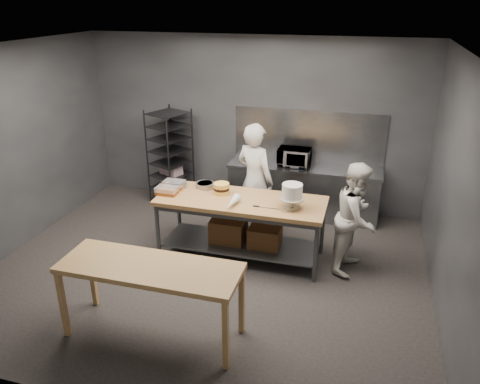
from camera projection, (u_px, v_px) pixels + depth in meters
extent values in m
plane|color=black|center=(208.00, 270.00, 6.62)|extent=(6.00, 6.00, 0.00)
cube|color=#4C4F54|center=(253.00, 123.00, 8.26)|extent=(6.00, 0.04, 3.00)
cube|color=olive|center=(241.00, 201.00, 6.64)|extent=(2.40, 0.90, 0.06)
cube|color=#47494C|center=(241.00, 244.00, 6.91)|extent=(2.25, 0.75, 0.03)
cylinder|color=#47494C|center=(158.00, 232.00, 6.76)|extent=(0.06, 0.06, 0.86)
cylinder|color=#47494C|center=(179.00, 210.00, 7.45)|extent=(0.06, 0.06, 0.86)
cylinder|color=#47494C|center=(316.00, 254.00, 6.19)|extent=(0.06, 0.06, 0.86)
cylinder|color=#47494C|center=(322.00, 228.00, 6.88)|extent=(0.06, 0.06, 0.86)
cube|color=brown|center=(228.00, 230.00, 6.91)|extent=(0.50, 0.40, 0.35)
cube|color=brown|center=(265.00, 236.00, 6.78)|extent=(0.45, 0.38, 0.30)
cube|color=olive|center=(150.00, 268.00, 5.05)|extent=(2.00, 0.70, 0.06)
cube|color=olive|center=(63.00, 304.00, 5.20)|extent=(0.06, 0.06, 0.84)
cube|color=olive|center=(93.00, 275.00, 5.73)|extent=(0.06, 0.06, 0.84)
cube|color=olive|center=(226.00, 335.00, 4.72)|extent=(0.06, 0.06, 0.84)
cube|color=olive|center=(242.00, 301.00, 5.25)|extent=(0.06, 0.06, 0.84)
cube|color=slate|center=(304.00, 168.00, 7.96)|extent=(2.60, 0.60, 0.04)
cube|color=slate|center=(303.00, 192.00, 8.14)|extent=(2.56, 0.56, 0.86)
cube|color=slate|center=(308.00, 136.00, 8.05)|extent=(2.60, 0.02, 0.90)
cube|color=black|center=(170.00, 157.00, 8.50)|extent=(0.80, 0.83, 1.75)
cube|color=silver|center=(171.00, 174.00, 8.64)|extent=(0.44, 0.37, 0.45)
imported|color=silver|center=(255.00, 180.00, 7.31)|extent=(0.79, 0.67, 1.83)
imported|color=silver|center=(356.00, 218.00, 6.38)|extent=(0.77, 0.89, 1.57)
imported|color=black|center=(294.00, 157.00, 7.94)|extent=(0.54, 0.37, 0.30)
cylinder|color=#A9A187|center=(291.00, 208.00, 6.34)|extent=(0.20, 0.20, 0.02)
cylinder|color=#A9A187|center=(292.00, 203.00, 6.31)|extent=(0.06, 0.06, 0.12)
cylinder|color=#A9A187|center=(292.00, 198.00, 6.29)|extent=(0.34, 0.34, 0.02)
cylinder|color=silver|center=(292.00, 191.00, 6.25)|extent=(0.28, 0.28, 0.19)
cylinder|color=#FABD4F|center=(222.00, 192.00, 6.81)|extent=(0.23, 0.23, 0.06)
cylinder|color=black|center=(222.00, 188.00, 6.79)|extent=(0.23, 0.23, 0.04)
cylinder|color=#FABD4F|center=(221.00, 185.00, 6.77)|extent=(0.23, 0.23, 0.06)
cylinder|color=gray|center=(204.00, 185.00, 7.03)|extent=(0.25, 0.25, 0.07)
cylinder|color=gray|center=(206.00, 185.00, 7.01)|extent=(0.26, 0.26, 0.07)
cylinder|color=gray|center=(178.00, 184.00, 7.04)|extent=(0.27, 0.27, 0.07)
cone|color=silver|center=(232.00, 203.00, 6.37)|extent=(0.15, 0.39, 0.12)
cube|color=slate|center=(269.00, 208.00, 6.35)|extent=(0.28, 0.02, 0.00)
cube|color=black|center=(256.00, 206.00, 6.39)|extent=(0.09, 0.02, 0.02)
cube|color=#984B1E|center=(167.00, 192.00, 6.79)|extent=(0.30, 0.20, 0.05)
cube|color=silver|center=(167.00, 189.00, 6.77)|extent=(0.31, 0.21, 0.06)
cube|color=#984B1E|center=(174.00, 186.00, 7.01)|extent=(0.30, 0.20, 0.05)
cube|color=silver|center=(174.00, 183.00, 6.99)|extent=(0.31, 0.21, 0.06)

